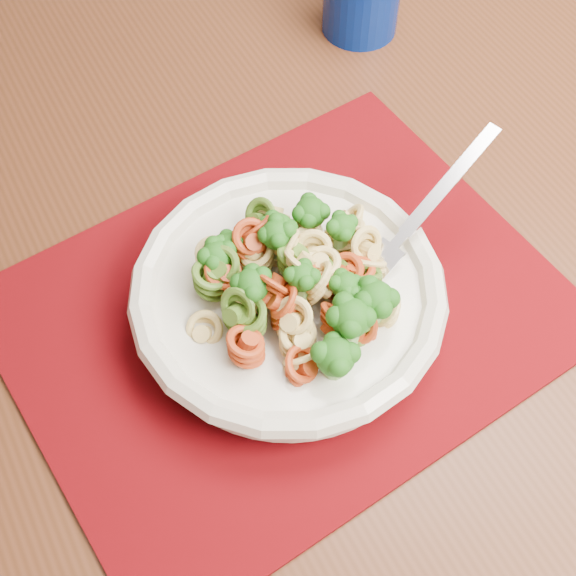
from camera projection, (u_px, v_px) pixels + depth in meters
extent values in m
cube|color=#4A2514|center=(149.00, 266.00, 0.68)|extent=(1.66, 1.34, 0.04)
cube|color=#4A2514|center=(450.00, 66.00, 1.35)|extent=(0.09, 0.09, 0.68)
cube|color=#5E040A|center=(285.00, 313.00, 0.63)|extent=(0.51, 0.46, 0.00)
cylinder|color=beige|center=(288.00, 313.00, 0.62)|extent=(0.10, 0.10, 0.01)
cylinder|color=beige|center=(288.00, 301.00, 0.61)|extent=(0.22, 0.22, 0.03)
torus|color=beige|center=(288.00, 291.00, 0.59)|extent=(0.24, 0.24, 0.02)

